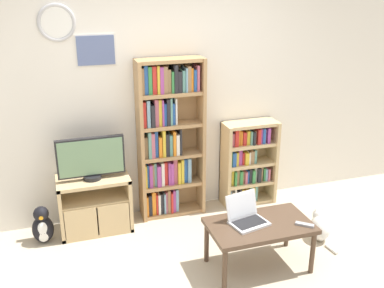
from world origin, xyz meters
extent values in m
cube|color=silver|center=(0.00, 1.73, 1.30)|extent=(6.99, 0.06, 2.60)
torus|color=#B2B2B7|center=(-0.95, 1.69, 2.09)|extent=(0.35, 0.04, 0.35)
cylinder|color=white|center=(-0.95, 1.69, 2.09)|extent=(0.29, 0.02, 0.29)
cube|color=silver|center=(-0.62, 1.69, 1.82)|extent=(0.40, 0.01, 0.31)
cube|color=slate|center=(-0.62, 1.69, 1.82)|extent=(0.36, 0.02, 0.28)
cube|color=tan|center=(-1.11, 1.48, 0.29)|extent=(0.04, 0.41, 0.59)
cube|color=tan|center=(-0.42, 1.48, 0.29)|extent=(0.04, 0.41, 0.59)
cube|color=tan|center=(-0.76, 1.48, 0.57)|extent=(0.72, 0.41, 0.04)
cube|color=tan|center=(-0.76, 1.48, 0.02)|extent=(0.72, 0.41, 0.04)
cube|color=tan|center=(-0.76, 1.48, 0.35)|extent=(0.65, 0.37, 0.04)
cube|color=tan|center=(-0.93, 1.28, 0.19)|extent=(0.31, 0.02, 0.32)
cube|color=tan|center=(-0.60, 1.28, 0.19)|extent=(0.31, 0.02, 0.32)
cylinder|color=black|center=(-0.77, 1.45, 0.61)|extent=(0.18, 0.18, 0.04)
cube|color=black|center=(-0.77, 1.45, 0.82)|extent=(0.66, 0.05, 0.40)
cube|color=slate|center=(-0.77, 1.42, 0.82)|extent=(0.62, 0.01, 0.36)
cube|color=tan|center=(-0.25, 1.56, 0.86)|extent=(0.04, 0.25, 1.72)
cube|color=tan|center=(0.42, 1.56, 0.86)|extent=(0.04, 0.25, 1.72)
cube|color=tan|center=(0.09, 1.67, 0.86)|extent=(0.70, 0.02, 1.72)
cube|color=tan|center=(0.09, 1.56, 0.02)|extent=(0.63, 0.21, 0.04)
cube|color=tan|center=(0.09, 1.56, 0.36)|extent=(0.63, 0.21, 0.04)
cube|color=tan|center=(0.09, 1.56, 0.69)|extent=(0.63, 0.21, 0.04)
cube|color=tan|center=(0.09, 1.56, 1.03)|extent=(0.63, 0.21, 0.04)
cube|color=tan|center=(0.09, 1.56, 1.37)|extent=(0.63, 0.21, 0.04)
cube|color=tan|center=(0.09, 1.56, 1.71)|extent=(0.63, 0.21, 0.04)
cube|color=orange|center=(-0.21, 1.56, 0.15)|extent=(0.02, 0.18, 0.23)
cube|color=#232328|center=(-0.18, 1.57, 0.16)|extent=(0.04, 0.17, 0.24)
cube|color=orange|center=(-0.14, 1.57, 0.17)|extent=(0.04, 0.17, 0.27)
cube|color=red|center=(-0.10, 1.57, 0.16)|extent=(0.02, 0.17, 0.24)
cube|color=white|center=(-0.08, 1.57, 0.15)|extent=(0.02, 0.18, 0.23)
cube|color=#232328|center=(-0.05, 1.57, 0.15)|extent=(0.03, 0.17, 0.24)
cube|color=#759EB7|center=(-0.02, 1.56, 0.15)|extent=(0.02, 0.18, 0.24)
cube|color=#B75B70|center=(0.01, 1.57, 0.16)|extent=(0.02, 0.16, 0.25)
cube|color=#93704C|center=(0.03, 1.57, 0.17)|extent=(0.03, 0.17, 0.27)
cube|color=red|center=(0.06, 1.56, 0.16)|extent=(0.02, 0.19, 0.24)
cube|color=#9E4293|center=(0.09, 1.57, 0.17)|extent=(0.03, 0.17, 0.26)
cube|color=#759EB7|center=(0.13, 1.57, 0.17)|extent=(0.03, 0.16, 0.26)
cube|color=gold|center=(-0.21, 1.56, 0.50)|extent=(0.02, 0.18, 0.26)
cube|color=#2856A8|center=(-0.19, 1.57, 0.50)|extent=(0.02, 0.16, 0.25)
cube|color=#9E4293|center=(-0.16, 1.56, 0.50)|extent=(0.03, 0.18, 0.26)
cube|color=#93704C|center=(-0.13, 1.57, 0.50)|extent=(0.02, 0.16, 0.26)
cube|color=#5B9389|center=(-0.11, 1.57, 0.51)|extent=(0.02, 0.16, 0.26)
cube|color=#9E4293|center=(-0.07, 1.56, 0.49)|extent=(0.04, 0.19, 0.24)
cube|color=white|center=(-0.03, 1.57, 0.50)|extent=(0.03, 0.17, 0.26)
cube|color=red|center=(0.01, 1.57, 0.50)|extent=(0.03, 0.15, 0.26)
cube|color=#9E4293|center=(0.04, 1.57, 0.50)|extent=(0.02, 0.17, 0.26)
cube|color=#9E4293|center=(0.07, 1.56, 0.50)|extent=(0.03, 0.18, 0.25)
cube|color=#B75B70|center=(0.11, 1.57, 0.52)|extent=(0.04, 0.15, 0.29)
cube|color=gold|center=(0.15, 1.56, 0.50)|extent=(0.03, 0.18, 0.25)
cube|color=gold|center=(0.19, 1.56, 0.51)|extent=(0.03, 0.18, 0.28)
cube|color=#2856A8|center=(0.23, 1.57, 0.51)|extent=(0.04, 0.15, 0.27)
cube|color=#759EB7|center=(0.27, 1.57, 0.51)|extent=(0.04, 0.17, 0.28)
cube|color=#93704C|center=(-0.20, 1.57, 0.83)|extent=(0.04, 0.15, 0.23)
cube|color=#5B9389|center=(-0.16, 1.56, 0.85)|extent=(0.03, 0.19, 0.29)
cube|color=#B75B70|center=(-0.13, 1.56, 0.85)|extent=(0.04, 0.19, 0.27)
cube|color=#2856A8|center=(-0.09, 1.57, 0.85)|extent=(0.03, 0.16, 0.28)
cube|color=orange|center=(-0.05, 1.56, 0.82)|extent=(0.03, 0.18, 0.22)
cube|color=gold|center=(-0.01, 1.56, 0.86)|extent=(0.03, 0.19, 0.29)
cube|color=#232328|center=(0.03, 1.57, 0.83)|extent=(0.04, 0.18, 0.24)
cube|color=#5B9389|center=(0.07, 1.57, 0.82)|extent=(0.03, 0.17, 0.23)
cube|color=orange|center=(0.10, 1.56, 0.84)|extent=(0.03, 0.18, 0.26)
cube|color=white|center=(0.14, 1.56, 0.82)|extent=(0.04, 0.18, 0.23)
cube|color=#232328|center=(0.17, 1.56, 0.86)|extent=(0.02, 0.19, 0.29)
cube|color=red|center=(-0.20, 1.57, 1.18)|extent=(0.04, 0.17, 0.26)
cube|color=#759EB7|center=(-0.16, 1.56, 1.19)|extent=(0.03, 0.18, 0.28)
cube|color=#232328|center=(-0.12, 1.56, 1.16)|extent=(0.04, 0.20, 0.23)
cube|color=#B75B70|center=(-0.08, 1.57, 1.19)|extent=(0.04, 0.16, 0.28)
cube|color=gold|center=(-0.04, 1.57, 1.19)|extent=(0.03, 0.16, 0.28)
cube|color=#9E4293|center=(-0.01, 1.56, 1.19)|extent=(0.02, 0.18, 0.27)
cube|color=#2856A8|center=(0.01, 1.57, 1.16)|extent=(0.03, 0.16, 0.23)
cube|color=#232328|center=(0.04, 1.56, 1.19)|extent=(0.03, 0.18, 0.28)
cube|color=#5B9389|center=(0.07, 1.56, 1.19)|extent=(0.02, 0.18, 0.29)
cube|color=#2856A8|center=(0.10, 1.57, 1.16)|extent=(0.03, 0.15, 0.22)
cube|color=white|center=(0.13, 1.57, 1.19)|extent=(0.02, 0.16, 0.28)
cube|color=#93704C|center=(-0.21, 1.57, 1.52)|extent=(0.03, 0.16, 0.27)
cube|color=#2856A8|center=(-0.17, 1.57, 1.53)|extent=(0.04, 0.15, 0.29)
cube|color=#388947|center=(-0.13, 1.57, 1.52)|extent=(0.04, 0.16, 0.28)
cube|color=red|center=(-0.09, 1.57, 1.52)|extent=(0.04, 0.15, 0.28)
cube|color=gold|center=(-0.05, 1.57, 1.53)|extent=(0.03, 0.17, 0.28)
cube|color=#9E4293|center=(-0.02, 1.56, 1.52)|extent=(0.04, 0.18, 0.27)
cube|color=#93704C|center=(0.02, 1.57, 1.52)|extent=(0.04, 0.17, 0.27)
cube|color=#93704C|center=(0.06, 1.57, 1.51)|extent=(0.03, 0.16, 0.24)
cube|color=#388947|center=(0.09, 1.56, 1.50)|extent=(0.02, 0.18, 0.22)
cube|color=#232328|center=(0.13, 1.56, 1.53)|extent=(0.04, 0.19, 0.28)
cube|color=#232328|center=(0.17, 1.56, 1.49)|extent=(0.04, 0.19, 0.21)
cube|color=#5B9389|center=(0.21, 1.57, 1.50)|extent=(0.03, 0.18, 0.22)
cube|color=#759EB7|center=(0.24, 1.56, 1.51)|extent=(0.02, 0.19, 0.25)
cube|color=#93704C|center=(0.26, 1.56, 1.52)|extent=(0.04, 0.18, 0.26)
cube|color=orange|center=(0.30, 1.57, 1.51)|extent=(0.03, 0.16, 0.24)
cube|color=#2856A8|center=(0.33, 1.57, 1.50)|extent=(0.03, 0.17, 0.22)
cube|color=#B75B70|center=(0.36, 1.56, 1.52)|extent=(0.02, 0.18, 0.26)
cube|color=tan|center=(0.71, 1.54, 0.49)|extent=(0.04, 0.28, 0.97)
cube|color=tan|center=(1.28, 1.54, 0.49)|extent=(0.04, 0.28, 0.97)
cube|color=tan|center=(0.99, 1.67, 0.49)|extent=(0.61, 0.02, 0.97)
cube|color=tan|center=(0.99, 1.54, 0.02)|extent=(0.54, 0.24, 0.04)
cube|color=tan|center=(0.99, 1.54, 0.25)|extent=(0.54, 0.24, 0.04)
cube|color=tan|center=(0.99, 1.54, 0.49)|extent=(0.54, 0.24, 0.04)
cube|color=tan|center=(0.99, 1.54, 0.72)|extent=(0.54, 0.24, 0.04)
cube|color=tan|center=(0.99, 1.54, 0.96)|extent=(0.54, 0.24, 0.04)
cube|color=#759EB7|center=(0.74, 1.55, 0.12)|extent=(0.02, 0.21, 0.17)
cube|color=white|center=(0.77, 1.55, 0.11)|extent=(0.04, 0.22, 0.15)
cube|color=white|center=(0.80, 1.55, 0.13)|extent=(0.02, 0.22, 0.19)
cube|color=#232328|center=(0.83, 1.55, 0.11)|extent=(0.03, 0.19, 0.16)
cube|color=#232328|center=(0.86, 1.55, 0.13)|extent=(0.02, 0.22, 0.18)
cube|color=gold|center=(0.90, 1.56, 0.11)|extent=(0.04, 0.18, 0.16)
cube|color=orange|center=(0.93, 1.55, 0.11)|extent=(0.02, 0.20, 0.16)
cube|color=gold|center=(0.97, 1.55, 0.11)|extent=(0.04, 0.22, 0.15)
cube|color=#5B9389|center=(1.01, 1.56, 0.12)|extent=(0.03, 0.17, 0.17)
cube|color=gold|center=(1.04, 1.55, 0.12)|extent=(0.02, 0.21, 0.17)
cube|color=#5B9389|center=(1.07, 1.55, 0.13)|extent=(0.03, 0.20, 0.19)
cube|color=#232328|center=(0.74, 1.55, 0.35)|extent=(0.02, 0.20, 0.17)
cube|color=gold|center=(0.77, 1.56, 0.36)|extent=(0.03, 0.18, 0.18)
cube|color=#388947|center=(0.80, 1.55, 0.35)|extent=(0.02, 0.22, 0.17)
cube|color=#93704C|center=(0.83, 1.56, 0.36)|extent=(0.04, 0.19, 0.17)
cube|color=#388947|center=(0.87, 1.55, 0.35)|extent=(0.03, 0.20, 0.16)
cube|color=#93704C|center=(0.90, 1.56, 0.34)|extent=(0.02, 0.18, 0.15)
cube|color=#B75B70|center=(0.93, 1.55, 0.34)|extent=(0.03, 0.20, 0.15)
cube|color=#2856A8|center=(0.96, 1.56, 0.35)|extent=(0.02, 0.19, 0.15)
cube|color=#232328|center=(0.99, 1.55, 0.36)|extent=(0.03, 0.20, 0.17)
cube|color=#388947|center=(1.02, 1.55, 0.35)|extent=(0.03, 0.22, 0.15)
cube|color=white|center=(1.06, 1.56, 0.36)|extent=(0.03, 0.17, 0.18)
cube|color=#232328|center=(1.09, 1.55, 0.36)|extent=(0.04, 0.21, 0.17)
cube|color=#93704C|center=(1.13, 1.56, 0.36)|extent=(0.03, 0.17, 0.17)
cube|color=#388947|center=(1.16, 1.56, 0.35)|extent=(0.02, 0.19, 0.16)
cube|color=#759EB7|center=(1.19, 1.55, 0.34)|extent=(0.03, 0.20, 0.15)
cube|color=#B75B70|center=(1.21, 1.55, 0.35)|extent=(0.02, 0.22, 0.15)
cube|color=#388947|center=(0.74, 1.55, 0.59)|extent=(0.02, 0.20, 0.17)
cube|color=#2856A8|center=(0.78, 1.55, 0.59)|extent=(0.04, 0.21, 0.16)
cube|color=gold|center=(0.82, 1.56, 0.58)|extent=(0.04, 0.18, 0.16)
cube|color=#9E4293|center=(0.86, 1.56, 0.60)|extent=(0.04, 0.17, 0.19)
cube|color=red|center=(0.89, 1.56, 0.58)|extent=(0.02, 0.18, 0.14)
cube|color=gold|center=(0.93, 1.55, 0.58)|extent=(0.04, 0.21, 0.14)
cube|color=white|center=(0.97, 1.55, 0.57)|extent=(0.02, 0.19, 0.14)
cube|color=#93704C|center=(1.00, 1.56, 0.58)|extent=(0.04, 0.19, 0.15)
cube|color=#5B9389|center=(1.04, 1.56, 0.58)|extent=(0.03, 0.18, 0.16)
cube|color=#232328|center=(0.74, 1.56, 0.83)|extent=(0.02, 0.17, 0.18)
cube|color=#B75B70|center=(0.76, 1.56, 0.81)|extent=(0.02, 0.18, 0.15)
cube|color=red|center=(0.80, 1.55, 0.83)|extent=(0.04, 0.20, 0.18)
cube|color=orange|center=(0.83, 1.56, 0.83)|extent=(0.02, 0.17, 0.18)
cube|color=orange|center=(0.86, 1.56, 0.82)|extent=(0.02, 0.17, 0.16)
cube|color=red|center=(0.90, 1.56, 0.81)|extent=(0.04, 0.19, 0.15)
cube|color=gold|center=(0.94, 1.56, 0.82)|extent=(0.04, 0.18, 0.16)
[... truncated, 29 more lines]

